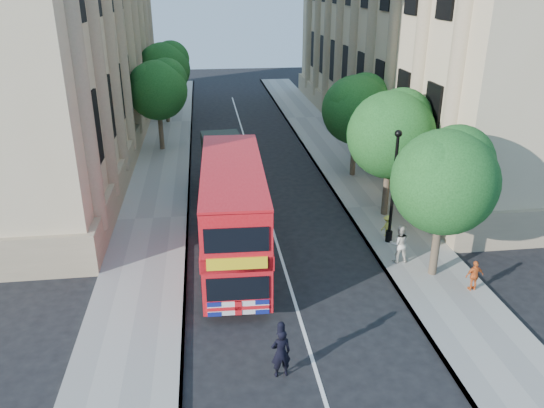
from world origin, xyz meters
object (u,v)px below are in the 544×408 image
object	(u,v)px
police_constable	(281,353)
woman_pedestrian	(399,244)
double_decker_bus	(233,212)
box_van	(225,168)
lamp_post	(393,192)

from	to	relation	value
police_constable	woman_pedestrian	xyz separation A→B (m)	(5.85, 6.15, 0.12)
double_decker_bus	woman_pedestrian	size ratio (longest dim) A/B	5.58
police_constable	woman_pedestrian	distance (m)	8.49
double_decker_bus	box_van	size ratio (longest dim) A/B	1.70
woman_pedestrian	double_decker_bus	bearing A→B (deg)	-4.39
police_constable	lamp_post	bearing A→B (deg)	-134.43
double_decker_bus	police_constable	world-z (taller)	double_decker_bus
lamp_post	woman_pedestrian	bearing A→B (deg)	-97.27
lamp_post	woman_pedestrian	size ratio (longest dim) A/B	3.14
woman_pedestrian	box_van	bearing A→B (deg)	-49.27
lamp_post	box_van	size ratio (longest dim) A/B	0.96
police_constable	woman_pedestrian	world-z (taller)	woman_pedestrian
box_van	woman_pedestrian	bearing A→B (deg)	-58.88
double_decker_bus	lamp_post	bearing A→B (deg)	8.61
lamp_post	police_constable	distance (m)	10.19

